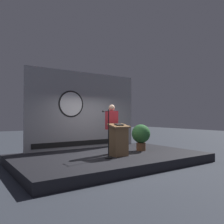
% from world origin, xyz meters
% --- Properties ---
extents(ground_plane, '(40.00, 40.00, 0.00)m').
position_xyz_m(ground_plane, '(0.00, 0.00, 0.00)').
color(ground_plane, '#383D47').
extents(stage_platform, '(6.40, 4.00, 0.30)m').
position_xyz_m(stage_platform, '(0.00, 0.00, 0.15)').
color(stage_platform, black).
rests_on(stage_platform, ground).
extents(banner_display, '(4.92, 0.12, 3.16)m').
position_xyz_m(banner_display, '(-0.01, 1.85, 1.87)').
color(banner_display, '#9E9EA3').
rests_on(banner_display, stage_platform).
extents(podium, '(0.64, 0.50, 1.08)m').
position_xyz_m(podium, '(0.03, -0.50, 0.83)').
color(podium, olive).
rests_on(podium, stage_platform).
extents(speaker_person, '(0.40, 0.26, 1.73)m').
position_xyz_m(speaker_person, '(0.07, -0.02, 1.19)').
color(speaker_person, black).
rests_on(speaker_person, stage_platform).
extents(microphone_stand, '(0.24, 0.48, 1.54)m').
position_xyz_m(microphone_stand, '(-0.48, -0.61, 0.84)').
color(microphone_stand, black).
rests_on(microphone_stand, stage_platform).
extents(potted_plant, '(0.71, 0.71, 1.01)m').
position_xyz_m(potted_plant, '(1.44, -0.02, 0.90)').
color(potted_plant, brown).
rests_on(potted_plant, stage_platform).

